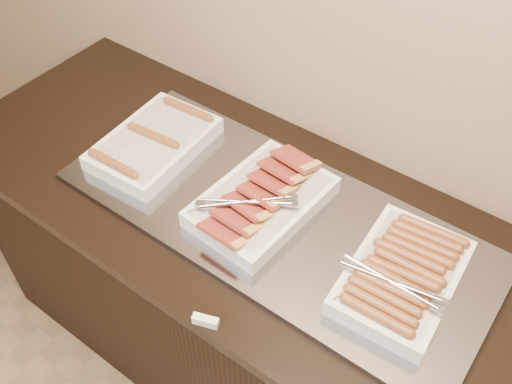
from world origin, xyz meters
TOP-DOWN VIEW (x-y plane):
  - counter at (0.00, 2.13)m, footprint 2.06×0.76m
  - warming_tray at (0.03, 2.13)m, footprint 1.20×0.50m
  - dish_left at (-0.41, 2.13)m, footprint 0.27×0.38m
  - dish_center at (-0.01, 2.13)m, footprint 0.28×0.41m
  - dish_right at (0.40, 2.13)m, footprint 0.27×0.38m
  - label_holder at (0.08, 1.77)m, footprint 0.07×0.04m

SIDE VIEW (x-z plane):
  - counter at x=0.00m, z-range 0.00..0.90m
  - warming_tray at x=0.03m, z-range 0.90..0.92m
  - label_holder at x=0.08m, z-range 0.90..0.93m
  - dish_left at x=-0.41m, z-range 0.91..0.98m
  - dish_center at x=-0.01m, z-range 0.91..1.00m
  - dish_right at x=0.40m, z-range 0.91..0.99m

